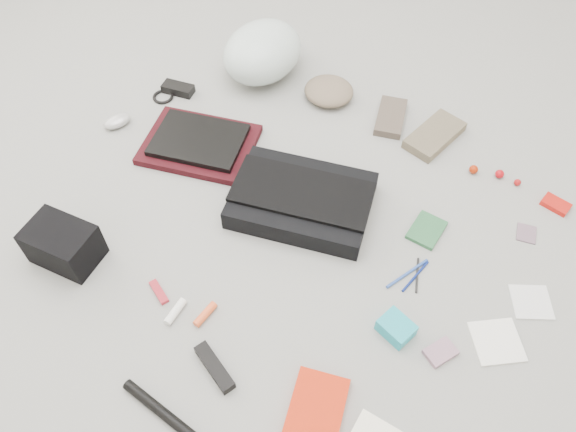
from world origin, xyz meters
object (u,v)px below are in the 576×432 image
Objects in this scene: messenger_bag at (302,200)px; camera_bag at (63,244)px; bike_helmet at (262,52)px; laptop at (199,140)px; accordion_wallet at (396,328)px; book_red at (316,411)px.

camera_bag is at bearing -148.41° from messenger_bag.
laptop is at bearing -81.67° from bike_helmet.
accordion_wallet is at bearing -43.46° from messenger_bag.
camera_bag is at bearing -146.93° from accordion_wallet.
messenger_bag is 2.14× the size of book_red.
messenger_bag is 2.21× the size of camera_bag.
messenger_bag reaches higher than accordion_wallet.
bike_helmet reaches higher than book_red.
bike_helmet is at bearing 113.17° from book_red.
camera_bag is at bearing -111.86° from laptop.
messenger_bag is 0.72m from camera_bag.
laptop is at bearing 178.26° from accordion_wallet.
book_red is at bearing -52.10° from laptop.
book_red is 0.31m from accordion_wallet.
book_red is 2.21× the size of accordion_wallet.
camera_bag reaches higher than book_red.
book_red is at bearing -7.82° from camera_bag.
messenger_bag is at bearing 39.91° from camera_bag.
bike_helmet reaches higher than messenger_bag.
messenger_bag is 1.26× the size of bike_helmet.
camera_bag is 0.97× the size of book_red.
accordion_wallet is (0.95, -0.68, -0.08)m from bike_helmet.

